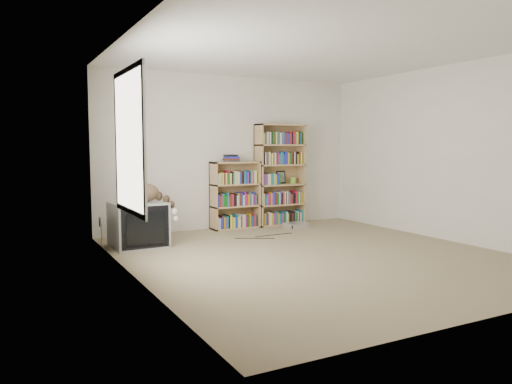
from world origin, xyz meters
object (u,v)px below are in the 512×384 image
cat (147,195)px  dvd_player (296,225)px  bookcase_tall (280,177)px  bookcase_short (235,198)px  crt_tv (138,224)px

cat → dvd_player: 2.73m
bookcase_tall → bookcase_short: bookcase_tall is taller
bookcase_tall → cat: bearing=-162.2°
crt_tv → cat: (0.11, -0.07, 0.40)m
bookcase_tall → bookcase_short: (-0.85, 0.00, -0.32)m
crt_tv → dvd_player: bearing=4.3°
bookcase_short → dvd_player: bearing=-24.6°
bookcase_short → dvd_player: (0.92, -0.42, -0.46)m
cat → bookcase_tall: 2.68m
crt_tv → dvd_player: (2.72, 0.33, -0.26)m
bookcase_short → cat: bearing=-154.2°
dvd_player → bookcase_tall: bearing=88.1°
bookcase_short → crt_tv: bearing=-157.4°
cat → bookcase_tall: (2.55, 0.82, 0.13)m
dvd_player → bookcase_short: bearing=144.3°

